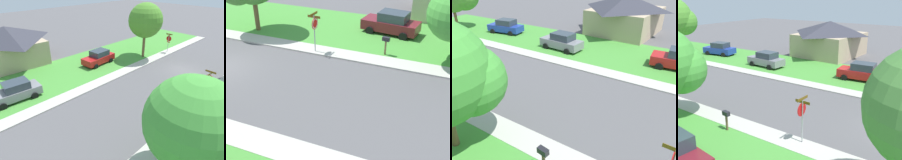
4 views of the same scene
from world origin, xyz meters
The scene contains 12 objects.
ground_plane centered at (0.00, 0.00, 0.00)m, with size 120.00×120.00×0.00m, color #565456.
sidewalk_east centered at (4.70, 12.00, 0.05)m, with size 1.40×56.00×0.10m, color #B7B2A8.
lawn_east centered at (9.40, 12.00, 0.04)m, with size 8.00×56.00×0.08m, color #479338.
sidewalk_west centered at (-4.70, 12.00, 0.05)m, with size 1.40×56.00×0.10m, color #B7B2A8.
stop_sign_near_corner centered at (4.76, -4.35, 1.88)m, with size 0.92×0.92×2.77m.
stop_sign_far_corner centered at (-4.37, 4.37, 1.89)m, with size 0.92×0.92×2.77m.
car_red_kerbside_mid centered at (8.59, 5.69, 0.87)m, with size 2.26×4.41×1.76m.
car_grey_far_down_street centered at (7.48, 16.49, 0.87)m, with size 2.27×4.42×1.76m.
tree_sidewalk_mid centered at (6.40, -0.47, 4.78)m, with size 4.75×4.42×7.14m.
tree_sidewalk_far centered at (-6.49, 13.24, 3.72)m, with size 4.95×4.60×6.17m.
house_right_setback centered at (17.15, 13.33, 2.38)m, with size 9.50×8.38×4.60m.
mailbox centered at (-5.71, 8.84, 1.01)m, with size 0.29×0.50×1.31m.
Camera 1 is at (-9.27, 21.10, 9.85)m, focal length 31.81 mm.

